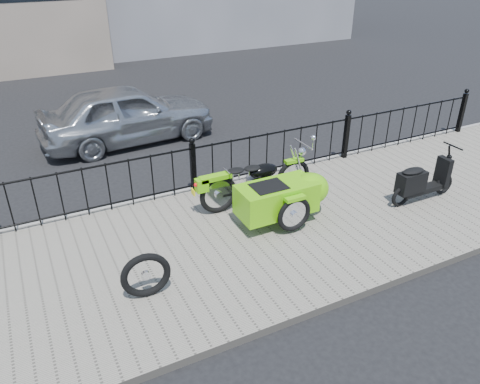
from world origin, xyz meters
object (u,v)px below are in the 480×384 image
motorcycle_sidecar (281,192)px  scooter (421,182)px  sedan_car (127,114)px  spare_tire (146,275)px

motorcycle_sidecar → scooter: motorcycle_sidecar is taller
sedan_car → spare_tire: bearing=163.4°
motorcycle_sidecar → scooter: size_ratio=1.58×
motorcycle_sidecar → spare_tire: 2.79m
scooter → sedan_car: bearing=125.0°
motorcycle_sidecar → sedan_car: (-1.32, 4.84, 0.10)m
spare_tire → sedan_car: bearing=77.4°
scooter → motorcycle_sidecar: bearing=165.7°
spare_tire → sedan_car: sedan_car is taller
motorcycle_sidecar → spare_tire: (-2.62, -0.95, -0.14)m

